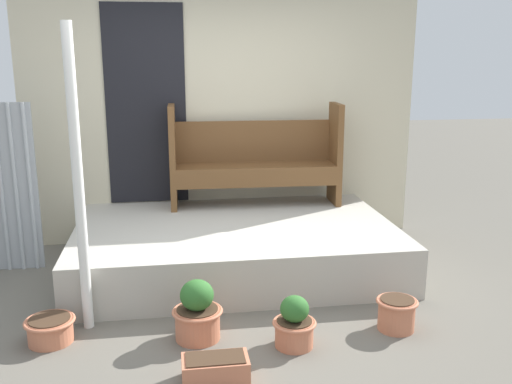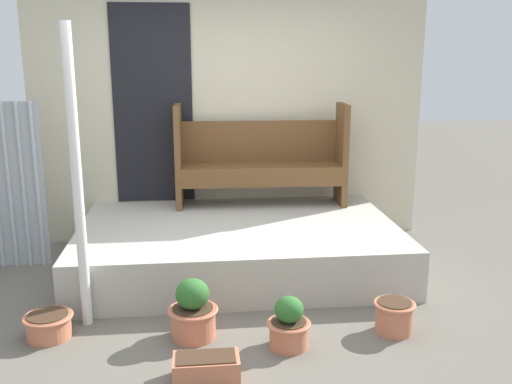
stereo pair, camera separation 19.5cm
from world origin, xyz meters
TOP-DOWN VIEW (x-y plane):
  - ground_plane at (0.00, 0.00)m, footprint 24.00×24.00m
  - porch_slab at (0.11, 0.94)m, footprint 2.88×1.88m
  - house_wall at (0.07, 1.91)m, footprint 4.08×0.08m
  - support_post at (-1.10, -0.06)m, footprint 0.07×0.07m
  - bench at (0.39, 1.63)m, footprint 1.73×0.45m
  - flower_pot_left at (-1.33, -0.26)m, footprint 0.35×0.35m
  - flower_pot_middle at (-0.31, -0.36)m, footprint 0.36×0.36m
  - flower_pot_right at (0.33, -0.57)m, footprint 0.30×0.30m
  - flower_pot_far_right at (1.12, -0.44)m, footprint 0.30×0.30m
  - planter_box_rect at (-0.23, -0.91)m, footprint 0.41×0.21m

SIDE VIEW (x-z plane):
  - ground_plane at x=0.00m, z-range 0.00..0.00m
  - planter_box_rect at x=-0.23m, z-range 0.00..0.16m
  - flower_pot_left at x=-1.33m, z-range 0.01..0.19m
  - flower_pot_far_right at x=1.12m, z-range 0.01..0.25m
  - flower_pot_right at x=0.33m, z-range -0.02..0.34m
  - flower_pot_middle at x=-0.31m, z-range -0.03..0.41m
  - porch_slab at x=0.11m, z-range 0.00..0.43m
  - bench at x=0.39m, z-range 0.41..1.45m
  - support_post at x=-1.10m, z-range 0.00..2.16m
  - house_wall at x=0.07m, z-range 0.01..2.61m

